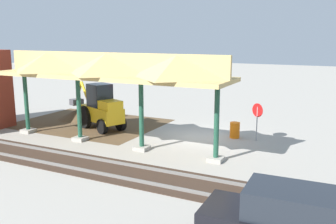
{
  "coord_description": "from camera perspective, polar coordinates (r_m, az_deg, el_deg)",
  "views": [
    {
      "loc": [
        -7.7,
        19.4,
        5.7
      ],
      "look_at": [
        1.38,
        1.31,
        1.6
      ],
      "focal_mm": 40.0,
      "sensor_mm": 36.0,
      "label": 1
    }
  ],
  "objects": [
    {
      "name": "backhoe",
      "position": [
        23.75,
        -10.24,
        0.5
      ],
      "size": [
        5.26,
        3.12,
        2.82
      ],
      "color": "yellow",
      "rests_on": "ground"
    },
    {
      "name": "rail_tracks",
      "position": [
        15.87,
        -4.41,
        -9.52
      ],
      "size": [
        60.0,
        2.58,
        0.15
      ],
      "color": "slate",
      "rests_on": "ground"
    },
    {
      "name": "stop_sign",
      "position": [
        21.13,
        13.46,
        -0.31
      ],
      "size": [
        0.67,
        0.42,
        2.11
      ],
      "color": "gray",
      "rests_on": "ground"
    },
    {
      "name": "dirt_mound",
      "position": [
        27.23,
        -13.56,
        -0.96
      ],
      "size": [
        5.57,
        5.57,
        1.33
      ],
      "primitive_type": "cone",
      "color": "brown",
      "rests_on": "ground"
    },
    {
      "name": "dirt_work_zone",
      "position": [
        25.54,
        -11.87,
        -1.68
      ],
      "size": [
        9.37,
        7.0,
        0.01
      ],
      "primitive_type": "cube",
      "color": "brown",
      "rests_on": "ground"
    },
    {
      "name": "ground_plane",
      "position": [
        21.64,
        4.83,
        -3.86
      ],
      "size": [
        120.0,
        120.0,
        0.0
      ],
      "primitive_type": "plane",
      "color": "#9E998E"
    },
    {
      "name": "platform_canopy",
      "position": [
        19.58,
        -9.23,
        6.81
      ],
      "size": [
        13.14,
        3.2,
        4.9
      ],
      "color": "#9E998E",
      "rests_on": "ground"
    },
    {
      "name": "traffic_barrel",
      "position": [
        21.7,
        10.14,
        -2.73
      ],
      "size": [
        0.56,
        0.56,
        0.9
      ],
      "primitive_type": "cylinder",
      "color": "orange",
      "rests_on": "ground"
    }
  ]
}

